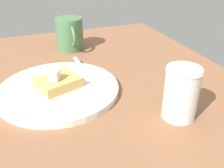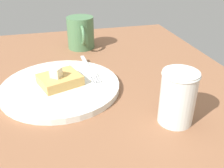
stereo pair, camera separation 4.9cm
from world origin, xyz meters
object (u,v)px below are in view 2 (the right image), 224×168
at_px(syrup_jar, 177,99).
at_px(coffee_mug, 81,33).
at_px(fork, 90,70).
at_px(plate, 61,86).

relative_size(syrup_jar, coffee_mug, 0.88).
bearing_deg(fork, syrup_jar, 28.43).
height_order(fork, syrup_jar, syrup_jar).
distance_m(syrup_jar, coffee_mug, 0.43).
distance_m(plate, syrup_jar, 0.26).
relative_size(fork, syrup_jar, 1.62).
height_order(syrup_jar, coffee_mug, syrup_jar).
distance_m(fork, coffee_mug, 0.20).
xyz_separation_m(plate, fork, (-0.05, 0.07, 0.01)).
bearing_deg(coffee_mug, syrup_jar, 14.79).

